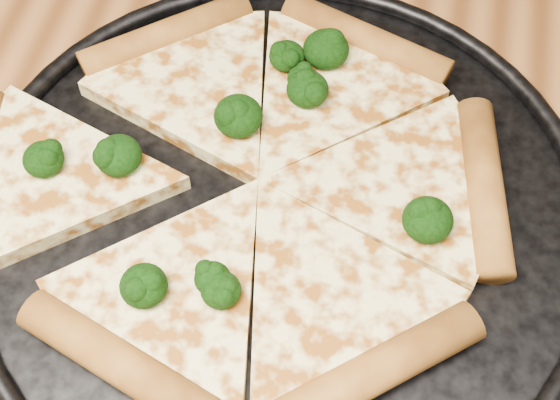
# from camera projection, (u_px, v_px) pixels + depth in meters

# --- Properties ---
(dining_table) EXTENTS (1.20, 0.90, 0.75)m
(dining_table) POSITION_uv_depth(u_px,v_px,m) (108.00, 396.00, 0.56)
(dining_table) COLOR #925A2D
(dining_table) RESTS_ON ground
(pizza_pan) EXTENTS (0.41, 0.41, 0.02)m
(pizza_pan) POSITION_uv_depth(u_px,v_px,m) (280.00, 207.00, 0.53)
(pizza_pan) COLOR black
(pizza_pan) RESTS_ON dining_table
(pizza) EXTENTS (0.38, 0.34, 0.03)m
(pizza) POSITION_uv_depth(u_px,v_px,m) (247.00, 181.00, 0.53)
(pizza) COLOR #FFED9C
(pizza) RESTS_ON pizza_pan
(broccoli_florets) EXTENTS (0.28, 0.23, 0.02)m
(broccoli_florets) POSITION_uv_depth(u_px,v_px,m) (250.00, 147.00, 0.53)
(broccoli_florets) COLOR black
(broccoli_florets) RESTS_ON pizza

